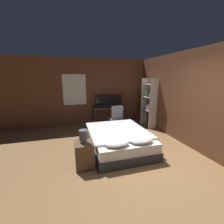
{
  "coord_description": "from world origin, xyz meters",
  "views": [
    {
      "loc": [
        -1.44,
        -2.36,
        1.96
      ],
      "look_at": [
        0.0,
        2.61,
        0.75
      ],
      "focal_mm": 24.0,
      "sensor_mm": 36.0,
      "label": 1
    }
  ],
  "objects_px": {
    "keyboard": "(112,107)",
    "monitor_right": "(116,100)",
    "bookshelf": "(150,101)",
    "bed": "(118,139)",
    "bedside_lamp": "(83,135)",
    "desk": "(110,109)",
    "office_chair": "(116,120)",
    "monitor_left": "(102,100)",
    "nightstand": "(84,155)",
    "computer_mouse": "(119,107)"
  },
  "relations": [
    {
      "from": "bed",
      "to": "computer_mouse",
      "type": "relative_size",
      "value": 29.42
    },
    {
      "from": "monitor_left",
      "to": "computer_mouse",
      "type": "xyz_separation_m",
      "value": [
        0.6,
        -0.46,
        -0.23
      ]
    },
    {
      "from": "bedside_lamp",
      "to": "computer_mouse",
      "type": "bearing_deg",
      "value": 56.71
    },
    {
      "from": "bedside_lamp",
      "to": "nightstand",
      "type": "bearing_deg",
      "value": -153.43
    },
    {
      "from": "desk",
      "to": "monitor_right",
      "type": "bearing_deg",
      "value": 37.25
    },
    {
      "from": "nightstand",
      "to": "monitor_right",
      "type": "xyz_separation_m",
      "value": [
        1.68,
        3.01,
        0.73
      ]
    },
    {
      "from": "monitor_left",
      "to": "bookshelf",
      "type": "distance_m",
      "value": 1.94
    },
    {
      "from": "keyboard",
      "to": "bedside_lamp",
      "type": "bearing_deg",
      "value": -118.34
    },
    {
      "from": "computer_mouse",
      "to": "bedside_lamp",
      "type": "bearing_deg",
      "value": -123.29
    },
    {
      "from": "desk",
      "to": "keyboard",
      "type": "relative_size",
      "value": 3.52
    },
    {
      "from": "monitor_left",
      "to": "computer_mouse",
      "type": "bearing_deg",
      "value": -37.28
    },
    {
      "from": "bedside_lamp",
      "to": "office_chair",
      "type": "xyz_separation_m",
      "value": [
        1.39,
        2.05,
        -0.36
      ]
    },
    {
      "from": "office_chair",
      "to": "bookshelf",
      "type": "height_order",
      "value": "bookshelf"
    },
    {
      "from": "monitor_left",
      "to": "desk",
      "type": "bearing_deg",
      "value": -37.25
    },
    {
      "from": "monitor_left",
      "to": "keyboard",
      "type": "relative_size",
      "value": 1.26
    },
    {
      "from": "bed",
      "to": "desk",
      "type": "height_order",
      "value": "desk"
    },
    {
      "from": "computer_mouse",
      "to": "keyboard",
      "type": "bearing_deg",
      "value": 180.0
    },
    {
      "from": "desk",
      "to": "keyboard",
      "type": "xyz_separation_m",
      "value": [
        0.0,
        -0.23,
        0.1
      ]
    },
    {
      "from": "bedside_lamp",
      "to": "monitor_left",
      "type": "height_order",
      "value": "monitor_left"
    },
    {
      "from": "bedside_lamp",
      "to": "keyboard",
      "type": "distance_m",
      "value": 2.9
    },
    {
      "from": "keyboard",
      "to": "bookshelf",
      "type": "distance_m",
      "value": 1.51
    },
    {
      "from": "desk",
      "to": "computer_mouse",
      "type": "relative_size",
      "value": 20.97
    },
    {
      "from": "bed",
      "to": "office_chair",
      "type": "xyz_separation_m",
      "value": [
        0.37,
        1.39,
        0.13
      ]
    },
    {
      "from": "bed",
      "to": "monitor_right",
      "type": "distance_m",
      "value": 2.56
    },
    {
      "from": "bed",
      "to": "bookshelf",
      "type": "relative_size",
      "value": 1.07
    },
    {
      "from": "monitor_left",
      "to": "keyboard",
      "type": "bearing_deg",
      "value": -56.48
    },
    {
      "from": "monitor_right",
      "to": "office_chair",
      "type": "height_order",
      "value": "monitor_right"
    },
    {
      "from": "desk",
      "to": "monitor_left",
      "type": "height_order",
      "value": "monitor_left"
    },
    {
      "from": "desk",
      "to": "monitor_right",
      "type": "distance_m",
      "value": 0.51
    },
    {
      "from": "desk",
      "to": "monitor_left",
      "type": "bearing_deg",
      "value": 142.75
    },
    {
      "from": "keyboard",
      "to": "bookshelf",
      "type": "relative_size",
      "value": 0.22
    },
    {
      "from": "desk",
      "to": "keyboard",
      "type": "height_order",
      "value": "keyboard"
    },
    {
      "from": "bedside_lamp",
      "to": "desk",
      "type": "relative_size",
      "value": 0.2
    },
    {
      "from": "bedside_lamp",
      "to": "bookshelf",
      "type": "distance_m",
      "value": 3.55
    },
    {
      "from": "monitor_right",
      "to": "keyboard",
      "type": "xyz_separation_m",
      "value": [
        -0.3,
        -0.46,
        -0.24
      ]
    },
    {
      "from": "bed",
      "to": "nightstand",
      "type": "distance_m",
      "value": 1.22
    },
    {
      "from": "bookshelf",
      "to": "bed",
      "type": "bearing_deg",
      "value": -140.3
    },
    {
      "from": "nightstand",
      "to": "office_chair",
      "type": "xyz_separation_m",
      "value": [
        1.39,
        2.05,
        0.1
      ]
    },
    {
      "from": "nightstand",
      "to": "bookshelf",
      "type": "height_order",
      "value": "bookshelf"
    },
    {
      "from": "nightstand",
      "to": "computer_mouse",
      "type": "xyz_separation_m",
      "value": [
        1.68,
        2.55,
        0.51
      ]
    },
    {
      "from": "computer_mouse",
      "to": "nightstand",
      "type": "bearing_deg",
      "value": -123.29
    },
    {
      "from": "bed",
      "to": "office_chair",
      "type": "height_order",
      "value": "office_chair"
    },
    {
      "from": "monitor_right",
      "to": "bookshelf",
      "type": "xyz_separation_m",
      "value": [
        1.13,
        -0.86,
        0.02
      ]
    },
    {
      "from": "monitor_left",
      "to": "keyboard",
      "type": "xyz_separation_m",
      "value": [
        0.3,
        -0.46,
        -0.24
      ]
    },
    {
      "from": "bedside_lamp",
      "to": "desk",
      "type": "xyz_separation_m",
      "value": [
        1.38,
        2.78,
        -0.07
      ]
    },
    {
      "from": "monitor_right",
      "to": "keyboard",
      "type": "distance_m",
      "value": 0.6
    },
    {
      "from": "nightstand",
      "to": "office_chair",
      "type": "relative_size",
      "value": 0.61
    },
    {
      "from": "office_chair",
      "to": "bookshelf",
      "type": "distance_m",
      "value": 1.57
    },
    {
      "from": "monitor_right",
      "to": "monitor_left",
      "type": "bearing_deg",
      "value": 180.0
    },
    {
      "from": "keyboard",
      "to": "monitor_right",
      "type": "bearing_deg",
      "value": 56.48
    }
  ]
}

